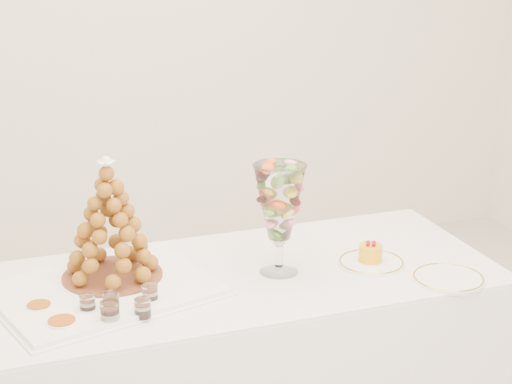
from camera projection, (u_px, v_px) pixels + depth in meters
name	position (u px, v px, depth m)	size (l,w,h in m)	color
buffet_table	(219.00, 373.00, 2.93)	(1.89, 0.78, 0.72)	white
lace_tray	(105.00, 290.00, 2.70)	(0.65, 0.49, 0.02)	white
macaron_vase	(279.00, 203.00, 2.79)	(0.17, 0.17, 0.37)	white
cake_plate	(371.00, 263.00, 2.92)	(0.23, 0.23, 0.01)	white
spare_plate	(448.00, 279.00, 2.80)	(0.24, 0.24, 0.01)	white
verrine_a	(88.00, 305.00, 2.55)	(0.05, 0.05, 0.06)	white
verrine_b	(111.00, 303.00, 2.56)	(0.05, 0.05, 0.07)	white
verrine_c	(150.00, 295.00, 2.61)	(0.05, 0.05, 0.07)	white
verrine_d	(110.00, 314.00, 2.48)	(0.06, 0.06, 0.08)	white
verrine_e	(143.00, 309.00, 2.52)	(0.05, 0.05, 0.07)	white
ramekin_back	(39.00, 309.00, 2.57)	(0.08, 0.08, 0.02)	white
ramekin_front	(62.00, 325.00, 2.47)	(0.09, 0.09, 0.03)	white
croquembouche	(109.00, 220.00, 2.71)	(0.33, 0.33, 0.41)	brown
mousse_cake	(370.00, 253.00, 2.92)	(0.08, 0.08, 0.07)	#F2A70B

